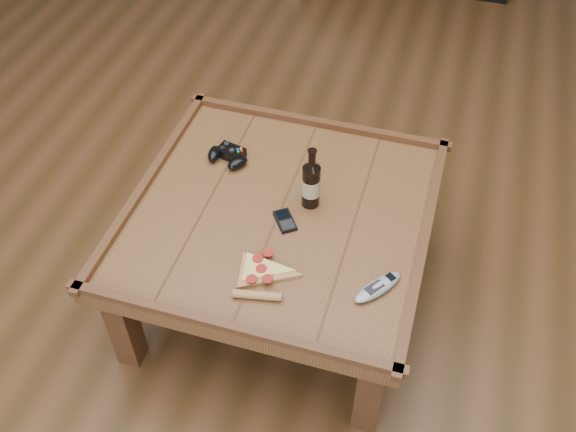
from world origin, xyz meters
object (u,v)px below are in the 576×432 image
(beer_bottle, at_px, (311,183))
(game_controller, at_px, (228,156))
(remote_control, at_px, (378,287))
(smartphone, at_px, (285,221))
(pizza_slice, at_px, (261,274))
(coffee_table, at_px, (280,224))

(beer_bottle, xyz_separation_m, game_controller, (-0.34, 0.13, -0.07))
(beer_bottle, relative_size, remote_control, 1.34)
(smartphone, bearing_deg, game_controller, 105.29)
(beer_bottle, xyz_separation_m, remote_control, (0.29, -0.29, -0.08))
(game_controller, bearing_deg, remote_control, -19.87)
(pizza_slice, bearing_deg, remote_control, -2.70)
(coffee_table, bearing_deg, pizza_slice, -84.76)
(beer_bottle, height_order, game_controller, beer_bottle)
(pizza_slice, height_order, remote_control, same)
(coffee_table, relative_size, remote_control, 5.79)
(game_controller, bearing_deg, pizza_slice, -45.58)
(game_controller, bearing_deg, smartphone, -25.58)
(coffee_table, distance_m, remote_control, 0.45)
(beer_bottle, relative_size, smartphone, 2.12)
(coffee_table, xyz_separation_m, smartphone, (0.03, -0.04, 0.07))
(beer_bottle, bearing_deg, game_controller, 159.91)
(beer_bottle, relative_size, game_controller, 1.41)
(remote_control, bearing_deg, game_controller, -177.09)
(coffee_table, relative_size, game_controller, 6.13)
(remote_control, bearing_deg, pizza_slice, -135.32)
(pizza_slice, bearing_deg, beer_bottle, 68.68)
(remote_control, bearing_deg, smartphone, -171.74)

